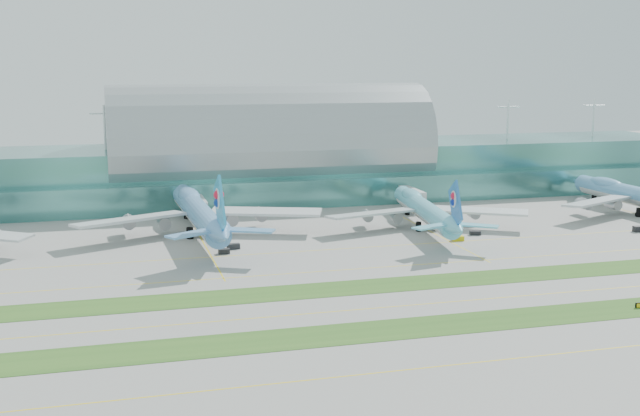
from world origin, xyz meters
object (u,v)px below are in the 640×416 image
object	(u,v)px
airliner_b	(198,211)
airliner_c	(424,209)
airliner_d	(638,195)
terminal	(270,161)

from	to	relation	value
airliner_b	airliner_c	bearing A→B (deg)	-9.35
airliner_d	airliner_b	bearing A→B (deg)	174.84
terminal	airliner_c	xyz separation A→B (m)	(35.14, -68.54, -8.04)
airliner_c	terminal	bearing A→B (deg)	124.74
terminal	airliner_d	world-z (taller)	terminal
airliner_c	airliner_d	bearing A→B (deg)	9.75
airliner_c	airliner_b	bearing A→B (deg)	-179.61
terminal	airliner_c	distance (m)	77.44
airliner_b	airliner_c	world-z (taller)	airliner_b
airliner_c	airliner_d	distance (m)	79.45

